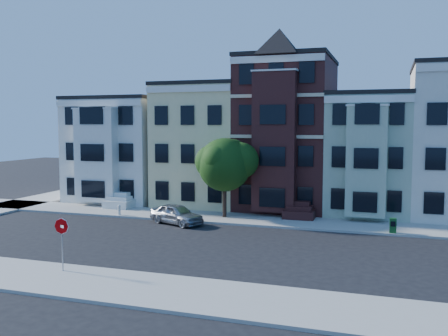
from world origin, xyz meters
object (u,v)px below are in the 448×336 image
(fire_hydrant, at_px, (119,211))
(stop_sign, at_px, (62,241))
(street_tree, at_px, (225,168))
(parked_car, at_px, (177,214))
(newspaper_box, at_px, (393,226))

(fire_hydrant, distance_m, stop_sign, 14.20)
(street_tree, height_order, stop_sign, street_tree)
(stop_sign, bearing_deg, fire_hydrant, 131.82)
(parked_car, xyz_separation_m, fire_hydrant, (-5.15, 1.10, -0.25))
(street_tree, relative_size, parked_car, 1.73)
(street_tree, relative_size, stop_sign, 2.56)
(newspaper_box, xyz_separation_m, stop_sign, (-14.57, -13.32, 0.93))
(newspaper_box, height_order, stop_sign, stop_sign)
(parked_car, xyz_separation_m, stop_sign, (-0.35, -12.22, 0.84))
(parked_car, distance_m, fire_hydrant, 5.27)
(street_tree, bearing_deg, stop_sign, -100.89)
(parked_car, relative_size, fire_hydrant, 6.74)
(street_tree, xyz_separation_m, stop_sign, (-2.90, -15.10, -2.17))
(parked_car, distance_m, newspaper_box, 14.26)
(street_tree, bearing_deg, fire_hydrant, -167.05)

